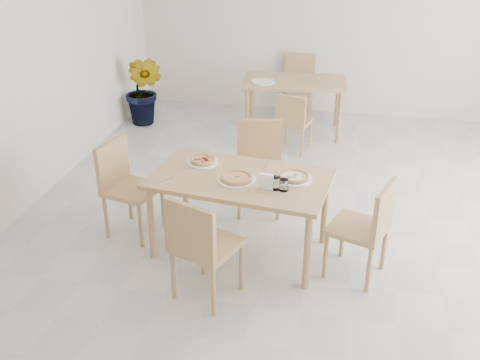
% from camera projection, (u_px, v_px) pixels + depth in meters
% --- Properties ---
extents(main_table, '(1.65, 1.07, 0.75)m').
position_uv_depth(main_table, '(240.00, 185.00, 4.93)').
color(main_table, tan).
rests_on(main_table, ground).
extents(chair_south, '(0.60, 0.60, 0.93)m').
position_uv_depth(chair_south, '(200.00, 243.00, 4.34)').
color(chair_south, tan).
rests_on(chair_south, ground).
extents(chair_north, '(0.53, 0.53, 0.93)m').
position_uv_depth(chair_north, '(259.00, 159.00, 5.75)').
color(chair_north, tan).
rests_on(chair_north, ground).
extents(chair_west, '(0.55, 0.55, 0.92)m').
position_uv_depth(chair_west, '(125.00, 181.00, 5.30)').
color(chair_west, tan).
rests_on(chair_west, ground).
extents(chair_east, '(0.57, 0.57, 0.90)m').
position_uv_depth(chair_east, '(368.00, 224.00, 4.63)').
color(chair_east, tan).
rests_on(chair_east, ground).
extents(plate_margherita, '(0.34, 0.34, 0.02)m').
position_uv_depth(plate_margherita, '(237.00, 180.00, 4.83)').
color(plate_margherita, white).
rests_on(plate_margherita, main_table).
extents(plate_mushroom, '(0.32, 0.32, 0.02)m').
position_uv_depth(plate_mushroom, '(294.00, 179.00, 4.85)').
color(plate_mushroom, white).
rests_on(plate_mushroom, main_table).
extents(plate_pepperoni, '(0.29, 0.29, 0.02)m').
position_uv_depth(plate_pepperoni, '(203.00, 162.00, 5.16)').
color(plate_pepperoni, white).
rests_on(plate_pepperoni, main_table).
extents(pizza_margherita, '(0.35, 0.35, 0.03)m').
position_uv_depth(pizza_margherita, '(237.00, 178.00, 4.82)').
color(pizza_margherita, '#E8AF6D').
rests_on(pizza_margherita, plate_margherita).
extents(pizza_mushroom, '(0.30, 0.30, 0.03)m').
position_uv_depth(pizza_mushroom, '(294.00, 176.00, 4.84)').
color(pizza_mushroom, '#E8AF6D').
rests_on(pizza_mushroom, plate_mushroom).
extents(pizza_pepperoni, '(0.24, 0.24, 0.03)m').
position_uv_depth(pizza_pepperoni, '(203.00, 160.00, 5.15)').
color(pizza_pepperoni, '#E8AF6D').
rests_on(pizza_pepperoni, plate_pepperoni).
extents(tumbler_a, '(0.08, 0.08, 0.11)m').
position_uv_depth(tumbler_a, '(275.00, 183.00, 4.67)').
color(tumbler_a, white).
rests_on(tumbler_a, main_table).
extents(tumbler_b, '(0.08, 0.08, 0.10)m').
position_uv_depth(tumbler_b, '(284.00, 185.00, 4.65)').
color(tumbler_b, white).
rests_on(tumbler_b, main_table).
extents(napkin_holder, '(0.13, 0.07, 0.14)m').
position_uv_depth(napkin_holder, '(266.00, 182.00, 4.66)').
color(napkin_holder, silver).
rests_on(napkin_holder, main_table).
extents(fork_a, '(0.02, 0.17, 0.01)m').
position_uv_depth(fork_a, '(266.00, 166.00, 5.10)').
color(fork_a, silver).
rests_on(fork_a, main_table).
extents(fork_b, '(0.12, 0.18, 0.01)m').
position_uv_depth(fork_b, '(165.00, 181.00, 4.83)').
color(fork_b, silver).
rests_on(fork_b, main_table).
extents(second_table, '(1.42, 0.90, 0.75)m').
position_uv_depth(second_table, '(295.00, 87.00, 7.59)').
color(second_table, tan).
rests_on(second_table, ground).
extents(chair_back_s, '(0.46, 0.46, 0.78)m').
position_uv_depth(chair_back_s, '(293.00, 119.00, 7.07)').
color(chair_back_s, tan).
rests_on(chair_back_s, ground).
extents(chair_back_n, '(0.45, 0.45, 0.91)m').
position_uv_depth(chair_back_n, '(299.00, 81.00, 8.30)').
color(chair_back_n, tan).
rests_on(chair_back_n, ground).
extents(plate_empty, '(0.32, 0.32, 0.02)m').
position_uv_depth(plate_empty, '(263.00, 82.00, 7.47)').
color(plate_empty, white).
rests_on(plate_empty, second_table).
extents(potted_plant, '(0.65, 0.57, 1.01)m').
position_uv_depth(potted_plant, '(144.00, 90.00, 7.95)').
color(potted_plant, '#1E6522').
rests_on(potted_plant, ground).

